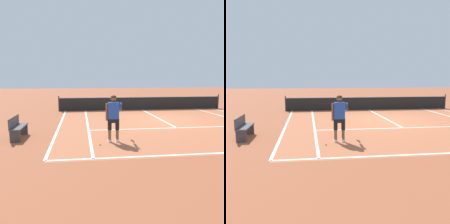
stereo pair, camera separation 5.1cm
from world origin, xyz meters
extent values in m
plane|color=#9E5133|center=(0.00, 0.00, 0.00)|extent=(80.00, 80.00, 0.00)
cube|color=#B2603D|center=(0.00, -0.85, 0.00)|extent=(10.98, 10.59, 0.00)
cube|color=white|center=(0.00, -2.16, 0.00)|extent=(8.23, 0.10, 0.01)
cube|color=white|center=(0.00, 1.04, 0.00)|extent=(0.10, 6.40, 0.01)
cube|color=white|center=(-4.12, -0.85, 0.00)|extent=(0.10, 10.19, 0.01)
cube|color=white|center=(-5.49, -0.85, 0.00)|extent=(0.10, 10.19, 0.01)
cylinder|color=#333338|center=(-5.94, 4.24, 0.54)|extent=(0.08, 0.08, 1.07)
cylinder|color=#333338|center=(5.94, 4.24, 0.54)|extent=(0.08, 0.08, 1.07)
cube|color=black|center=(0.00, 4.24, 0.46)|extent=(11.84, 0.02, 0.91)
cube|color=white|center=(0.00, 4.24, 0.94)|extent=(11.84, 0.03, 0.06)
cube|color=white|center=(-3.42, -4.15, 0.04)|extent=(0.12, 0.28, 0.09)
cube|color=white|center=(-3.14, -4.16, 0.04)|extent=(0.12, 0.28, 0.09)
cylinder|color=brown|center=(-3.42, -4.19, 0.27)|extent=(0.11, 0.11, 0.36)
cylinder|color=black|center=(-3.42, -4.19, 0.66)|extent=(0.14, 0.14, 0.41)
cylinder|color=brown|center=(-3.14, -4.20, 0.27)|extent=(0.11, 0.11, 0.36)
cylinder|color=black|center=(-3.14, -4.20, 0.66)|extent=(0.14, 0.14, 0.41)
cube|color=black|center=(-3.28, -4.20, 0.82)|extent=(0.35, 0.21, 0.20)
cube|color=#234CAD|center=(-3.28, -4.20, 1.16)|extent=(0.39, 0.23, 0.60)
cylinder|color=brown|center=(-3.52, -4.19, 1.11)|extent=(0.09, 0.09, 0.62)
cylinder|color=#234CAD|center=(-3.01, -4.12, 1.31)|extent=(0.10, 0.26, 0.29)
cylinder|color=brown|center=(-2.97, -3.91, 1.17)|extent=(0.09, 0.29, 0.14)
sphere|color=brown|center=(-3.28, -4.19, 1.60)|extent=(0.21, 0.21, 0.21)
ellipsoid|color=#382314|center=(-3.28, -4.21, 1.66)|extent=(0.21, 0.21, 0.12)
cylinder|color=#232326|center=(-2.94, -3.69, 1.14)|extent=(0.04, 0.20, 0.03)
cylinder|color=#1E479E|center=(-2.94, -3.54, 1.14)|extent=(0.03, 0.10, 0.02)
torus|color=#1E479E|center=(-2.93, -3.35, 1.14)|extent=(0.03, 0.30, 0.30)
cylinder|color=silver|center=(-2.93, -3.35, 1.14)|extent=(0.01, 0.25, 0.25)
sphere|color=#CCE02D|center=(-3.81, -4.58, 0.03)|extent=(0.07, 0.07, 0.07)
cube|color=#47474C|center=(-6.83, -3.16, 0.45)|extent=(0.40, 1.40, 0.05)
cube|color=#47474C|center=(-7.01, -3.16, 0.67)|extent=(0.04, 1.40, 0.36)
cube|color=#38383D|center=(-6.83, -2.52, 0.21)|extent=(0.36, 0.06, 0.42)
cube|color=#38383D|center=(-6.83, -3.80, 0.21)|extent=(0.36, 0.06, 0.42)
camera|label=1|loc=(-4.46, -12.64, 2.34)|focal=38.38mm
camera|label=2|loc=(-4.41, -12.65, 2.34)|focal=38.38mm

